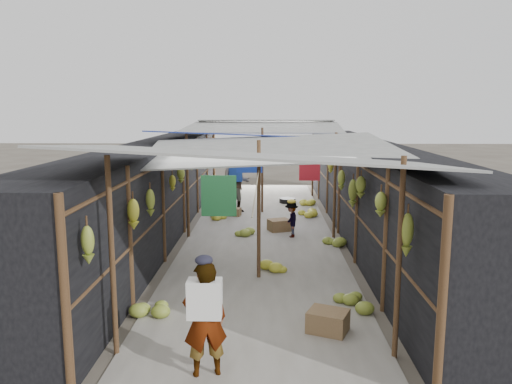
# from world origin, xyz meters

# --- Properties ---
(ground) EXTENTS (80.00, 80.00, 0.00)m
(ground) POSITION_xyz_m (0.00, 0.00, 0.00)
(ground) COLOR #6B6356
(ground) RESTS_ON ground
(aisle_slab) EXTENTS (3.60, 16.00, 0.02)m
(aisle_slab) POSITION_xyz_m (0.00, 6.50, 0.01)
(aisle_slab) COLOR #9E998E
(aisle_slab) RESTS_ON ground
(stall_left) EXTENTS (1.40, 15.00, 2.30)m
(stall_left) POSITION_xyz_m (-2.70, 6.50, 1.15)
(stall_left) COLOR black
(stall_left) RESTS_ON ground
(stall_right) EXTENTS (1.40, 15.00, 2.30)m
(stall_right) POSITION_xyz_m (2.70, 6.50, 1.15)
(stall_right) COLOR black
(stall_right) RESTS_ON ground
(crate_near) EXTENTS (0.67, 0.61, 0.32)m
(crate_near) POSITION_xyz_m (1.03, 0.70, 0.16)
(crate_near) COLOR #8D6748
(crate_near) RESTS_ON ground
(crate_mid) EXTENTS (0.65, 0.59, 0.32)m
(crate_mid) POSITION_xyz_m (0.47, 6.65, 0.16)
(crate_mid) COLOR #8D6748
(crate_mid) RESTS_ON ground
(crate_back) EXTENTS (0.44, 0.38, 0.25)m
(crate_back) POSITION_xyz_m (-0.83, 8.46, 0.12)
(crate_back) COLOR #8D6748
(crate_back) RESTS_ON ground
(black_basin) EXTENTS (0.56, 0.56, 0.17)m
(black_basin) POSITION_xyz_m (0.84, 10.60, 0.08)
(black_basin) COLOR black
(black_basin) RESTS_ON ground
(vendor_elderly) EXTENTS (0.59, 0.47, 1.43)m
(vendor_elderly) POSITION_xyz_m (-0.57, -0.50, 0.71)
(vendor_elderly) COLOR silver
(vendor_elderly) RESTS_ON ground
(shopper_blue) EXTENTS (0.92, 0.73, 1.85)m
(shopper_blue) POSITION_xyz_m (-0.81, 9.09, 0.93)
(shopper_blue) COLOR #1C498F
(shopper_blue) RESTS_ON ground
(vendor_seated) EXTENTS (0.42, 0.63, 0.90)m
(vendor_seated) POSITION_xyz_m (0.75, 6.00, 0.45)
(vendor_seated) COLOR #453F3C
(vendor_seated) RESTS_ON ground
(market_canopy) EXTENTS (5.62, 15.20, 2.77)m
(market_canopy) POSITION_xyz_m (0.02, 6.84, 2.41)
(market_canopy) COLOR brown
(market_canopy) RESTS_ON ground
(hanging_bananas) EXTENTS (3.95, 14.19, 0.88)m
(hanging_bananas) POSITION_xyz_m (0.13, 6.27, 1.65)
(hanging_bananas) COLOR olive
(hanging_bananas) RESTS_ON ground
(floor_bananas) EXTENTS (3.90, 10.16, 0.35)m
(floor_bananas) POSITION_xyz_m (0.35, 5.29, 0.15)
(floor_bananas) COLOR gold
(floor_bananas) RESTS_ON ground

